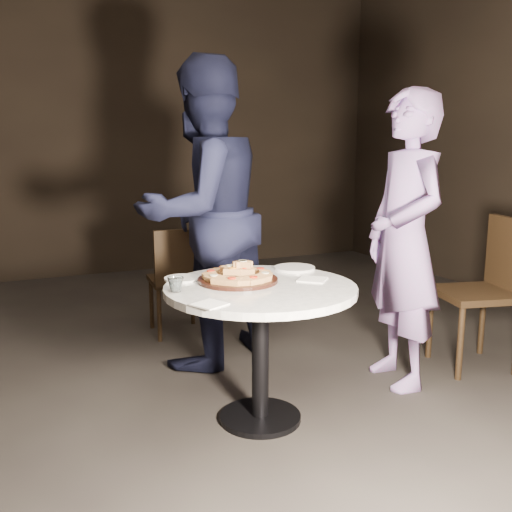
# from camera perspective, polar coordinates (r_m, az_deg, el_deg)

# --- Properties ---
(floor) EXTENTS (7.00, 7.00, 0.00)m
(floor) POSITION_cam_1_polar(r_m,az_deg,el_deg) (3.00, -1.22, -14.99)
(floor) COLOR black
(floor) RESTS_ON ground
(table) EXTENTS (1.06, 1.06, 0.68)m
(table) POSITION_cam_1_polar(r_m,az_deg,el_deg) (2.69, 0.44, -5.54)
(table) COLOR black
(table) RESTS_ON ground
(serving_board) EXTENTS (0.47, 0.47, 0.02)m
(serving_board) POSITION_cam_1_polar(r_m,az_deg,el_deg) (2.72, -1.83, -2.41)
(serving_board) COLOR black
(serving_board) RESTS_ON table
(focaccia_pile) EXTENTS (0.34, 0.34, 0.09)m
(focaccia_pile) POSITION_cam_1_polar(r_m,az_deg,el_deg) (2.72, -1.77, -1.71)
(focaccia_pile) COLOR #B17B44
(focaccia_pile) RESTS_ON serving_board
(plate_left) EXTENTS (0.18, 0.18, 0.01)m
(plate_left) POSITION_cam_1_polar(r_m,az_deg,el_deg) (2.79, -7.39, -2.24)
(plate_left) COLOR white
(plate_left) RESTS_ON table
(plate_right) EXTENTS (0.22, 0.22, 0.01)m
(plate_right) POSITION_cam_1_polar(r_m,az_deg,el_deg) (3.00, 3.89, -1.20)
(plate_right) COLOR white
(plate_right) RESTS_ON table
(water_glass) EXTENTS (0.07, 0.07, 0.07)m
(water_glass) POSITION_cam_1_polar(r_m,az_deg,el_deg) (2.56, -8.03, -2.83)
(water_glass) COLOR silver
(water_glass) RESTS_ON table
(napkin_near) EXTENTS (0.16, 0.16, 0.01)m
(napkin_near) POSITION_cam_1_polar(r_m,az_deg,el_deg) (2.34, -4.67, -4.84)
(napkin_near) COLOR white
(napkin_near) RESTS_ON table
(napkin_far) EXTENTS (0.18, 0.18, 0.01)m
(napkin_far) POSITION_cam_1_polar(r_m,az_deg,el_deg) (2.77, 5.67, -2.34)
(napkin_far) COLOR white
(napkin_far) RESTS_ON table
(chair_far) EXTENTS (0.39, 0.40, 0.77)m
(chair_far) POSITION_cam_1_polar(r_m,az_deg,el_deg) (3.97, -7.78, -1.80)
(chair_far) COLOR black
(chair_far) RESTS_ON ground
(chair_right) EXTENTS (0.53, 0.51, 0.90)m
(chair_right) POSITION_cam_1_polar(r_m,az_deg,el_deg) (3.66, 22.35, -2.41)
(chair_right) COLOR black
(chair_right) RESTS_ON ground
(diner_navy) EXTENTS (1.08, 0.97, 1.83)m
(diner_navy) POSITION_cam_1_polar(r_m,az_deg,el_deg) (3.40, -5.33, 4.13)
(diner_navy) COLOR black
(diner_navy) RESTS_ON ground
(diner_teal) EXTENTS (0.47, 0.64, 1.62)m
(diner_teal) POSITION_cam_1_polar(r_m,az_deg,el_deg) (3.20, 14.64, 1.52)
(diner_teal) COLOR #8066A4
(diner_teal) RESTS_ON ground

